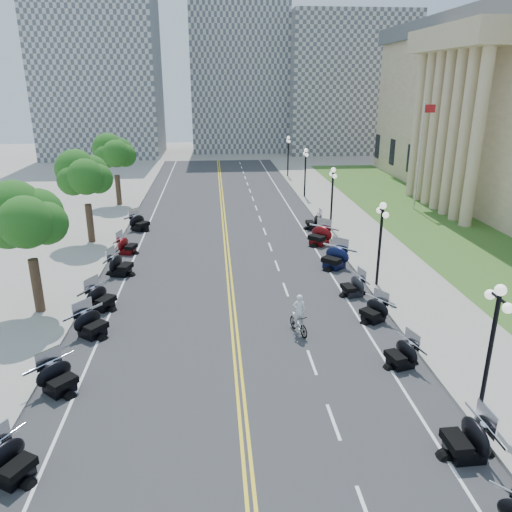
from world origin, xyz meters
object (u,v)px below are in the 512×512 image
object	(u,v)px
cyclist_rider	(299,298)
motorcycle_n_3	(466,437)
flagpole	(419,156)
bicycle	(299,324)

from	to	relation	value
cyclist_rider	motorcycle_n_3	bearing A→B (deg)	114.55
flagpole	cyclist_rider	bearing A→B (deg)	-122.65
flagpole	bicycle	world-z (taller)	flagpole
flagpole	cyclist_rider	xyz separation A→B (m)	(-14.95, -23.34, -3.13)
flagpole	motorcycle_n_3	world-z (taller)	flagpole
motorcycle_n_3	flagpole	bearing A→B (deg)	159.27
flagpole	bicycle	bearing A→B (deg)	-122.65
flagpole	motorcycle_n_3	bearing A→B (deg)	-108.94
motorcycle_n_3	cyclist_rider	distance (m)	9.61
motorcycle_n_3	cyclist_rider	world-z (taller)	cyclist_rider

